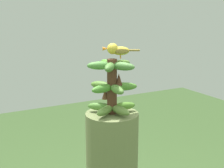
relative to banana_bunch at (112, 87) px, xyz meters
name	(u,v)px	position (x,y,z in m)	size (l,w,h in m)	color
banana_bunch	(112,87)	(0.00, 0.00, 0.00)	(0.26, 0.26, 0.28)	#4C2D1E
perched_bird	(117,50)	(0.03, 0.01, 0.19)	(0.18, 0.10, 0.08)	#C68933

